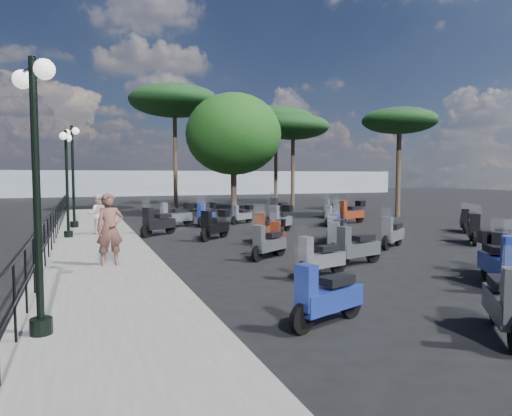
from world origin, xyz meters
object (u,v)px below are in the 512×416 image
object	(u,v)px
pine_2	(175,101)
scooter_12	(501,255)
scooter_3	(263,230)
scooter_16	(281,219)
lamp_post_2	(73,170)
scooter_7	(499,261)
scooter_5	(206,215)
scooter_13	(357,248)
scooter_1	(320,259)
scooter_28	(351,213)
scooter_2	(268,244)
scooter_17	(279,209)
scooter_14	(336,239)
scooter_20	(392,234)
scooter_26	(464,222)
scooter_11	(242,215)
scooter_0	(326,297)
pine_1	(293,127)
scooter_4	(158,223)
scooter_15	(333,233)
lamp_post_0	(36,179)
pine_0	(276,120)
pine_3	(400,121)
scooter_23	(329,209)
scooter_8	(278,236)
scooter_6	(506,304)
scooter_22	(331,217)
broadleaf_tree	(234,134)
scooter_10	(176,215)
scooter_25	(473,229)
scooter_9	(215,225)
woman	(110,229)
pedestrian_far	(97,214)
lamp_post_1	(67,177)

from	to	relation	value
pine_2	scooter_12	bearing A→B (deg)	-83.34
scooter_3	scooter_16	bearing A→B (deg)	-90.01
lamp_post_2	scooter_7	xyz separation A→B (m)	(8.52, -14.02, -2.07)
scooter_5	scooter_13	world-z (taller)	scooter_5
scooter_1	scooter_28	size ratio (longest dim) A/B	0.85
scooter_2	scooter_17	size ratio (longest dim) A/B	0.86
scooter_13	scooter_14	bearing A→B (deg)	-25.11
scooter_20	scooter_26	bearing A→B (deg)	-100.28
scooter_1	scooter_11	size ratio (longest dim) A/B	1.14
scooter_0	pine_1	xyz separation A→B (m)	(11.32, 24.74, 5.53)
scooter_0	scooter_4	size ratio (longest dim) A/B	1.02
scooter_15	lamp_post_0	bearing A→B (deg)	69.13
scooter_12	pine_0	distance (m)	27.05
scooter_11	scooter_26	distance (m)	10.04
scooter_2	scooter_26	distance (m)	10.47
scooter_3	pine_2	bearing A→B (deg)	-55.03
lamp_post_2	scooter_20	world-z (taller)	lamp_post_2
scooter_20	pine_3	world-z (taller)	pine_3
scooter_15	scooter_23	bearing A→B (deg)	-87.38
scooter_23	pine_1	distance (m)	10.21
scooter_8	scooter_16	distance (m)	4.64
scooter_4	scooter_5	size ratio (longest dim) A/B	1.02
scooter_13	pine_2	world-z (taller)	pine_2
scooter_16	lamp_post_2	bearing A→B (deg)	23.45
scooter_4	scooter_6	distance (m)	13.59
scooter_2	scooter_4	bearing A→B (deg)	-14.01
scooter_6	pine_1	bearing A→B (deg)	-71.21
scooter_15	pine_3	size ratio (longest dim) A/B	0.23
scooter_2	scooter_15	world-z (taller)	scooter_15
lamp_post_0	scooter_3	size ratio (longest dim) A/B	2.58
scooter_3	pine_0	size ratio (longest dim) A/B	0.19
scooter_0	scooter_20	size ratio (longest dim) A/B	1.08
scooter_22	broadleaf_tree	world-z (taller)	broadleaf_tree
scooter_2	scooter_10	xyz separation A→B (m)	(-0.84, 9.01, 0.10)
scooter_5	scooter_25	world-z (taller)	scooter_5
pine_2	scooter_8	bearing A→B (deg)	-91.48
scooter_11	scooter_3	bearing A→B (deg)	136.87
scooter_15	pine_0	size ratio (longest dim) A/B	0.19
broadleaf_tree	pine_3	bearing A→B (deg)	-31.16
scooter_11	pine_2	world-z (taller)	pine_2
scooter_5	pine_2	xyz separation A→B (m)	(0.72, 10.98, 6.97)
scooter_9	scooter_26	world-z (taller)	scooter_9
scooter_7	scooter_8	world-z (taller)	scooter_7
scooter_17	scooter_9	bearing A→B (deg)	107.30
woman	pedestrian_far	size ratio (longest dim) A/B	1.18
scooter_6	lamp_post_1	bearing A→B (deg)	-26.48
scooter_7	scooter_20	world-z (taller)	scooter_7
scooter_3	scooter_8	world-z (taller)	scooter_3
scooter_15	scooter_22	size ratio (longest dim) A/B	1.15
scooter_8	woman	bearing A→B (deg)	46.29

